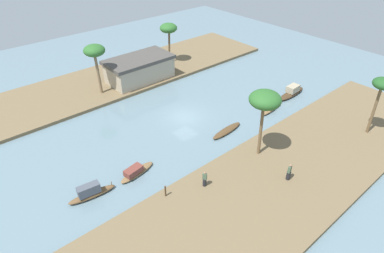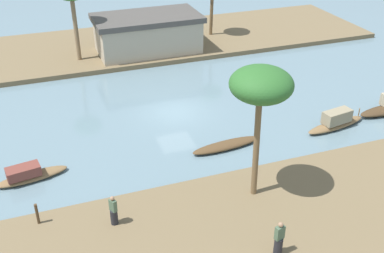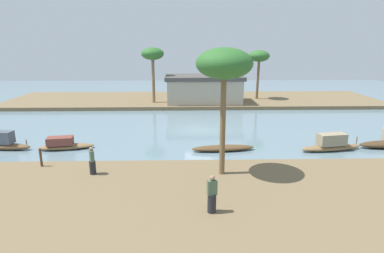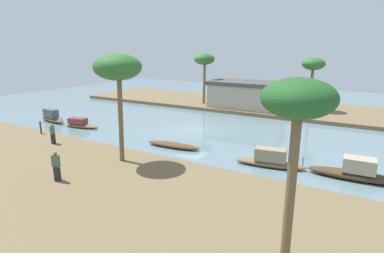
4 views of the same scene
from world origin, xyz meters
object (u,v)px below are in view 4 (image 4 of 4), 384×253
at_px(sampan_midstream, 356,172).
at_px(sampan_with_red_awning, 173,145).
at_px(palm_tree_left_near, 118,69).
at_px(person_on_near_bank, 57,168).
at_px(palm_tree_right_short, 204,61).
at_px(palm_tree_left_far, 298,107).
at_px(sampan_foreground, 80,124).
at_px(riverside_building, 247,94).
at_px(palm_tree_right_tall, 313,65).
at_px(mooring_post, 41,128).
at_px(sampan_open_hull, 52,117).
at_px(sampan_with_tall_canopy, 270,160).
at_px(person_by_mooring, 53,135).

distance_m(sampan_midstream, sampan_with_red_awning, 12.94).
bearing_deg(palm_tree_left_near, person_on_near_bank, -102.16).
bearing_deg(person_on_near_bank, palm_tree_right_short, 87.96).
bearing_deg(palm_tree_left_far, sampan_foreground, 154.30).
xyz_separation_m(person_on_near_bank, riverside_building, (1.29, 26.52, 0.93)).
relative_size(palm_tree_right_tall, riverside_building, 0.66).
relative_size(sampan_with_red_awning, mooring_post, 4.16).
distance_m(sampan_open_hull, palm_tree_right_tall, 30.11).
relative_size(sampan_open_hull, sampan_with_tall_canopy, 0.90).
bearing_deg(palm_tree_left_far, sampan_midstream, 82.09).
relative_size(sampan_foreground, palm_tree_left_far, 0.62).
xyz_separation_m(person_by_mooring, palm_tree_left_near, (7.31, -0.03, 5.38)).
xyz_separation_m(palm_tree_left_near, palm_tree_right_short, (-5.85, 22.27, -0.36)).
distance_m(sampan_open_hull, palm_tree_right_short, 19.93).
height_order(sampan_with_tall_canopy, riverside_building, riverside_building).
height_order(sampan_open_hull, person_on_near_bank, person_on_near_bank).
bearing_deg(riverside_building, palm_tree_left_near, -91.22).
distance_m(palm_tree_left_near, palm_tree_left_far, 13.28).
height_order(palm_tree_left_near, riverside_building, palm_tree_left_near).
distance_m(sampan_foreground, riverside_building, 20.11).
bearing_deg(sampan_open_hull, palm_tree_right_tall, 46.62).
xyz_separation_m(palm_tree_right_tall, palm_tree_right_short, (-13.32, -2.22, 0.33)).
bearing_deg(mooring_post, sampan_midstream, 9.77).
bearing_deg(palm_tree_left_near, sampan_foreground, 152.70).
distance_m(sampan_midstream, palm_tree_left_near, 15.85).
bearing_deg(sampan_with_tall_canopy, sampan_midstream, -2.86).
relative_size(sampan_with_tall_canopy, palm_tree_left_far, 0.73).
xyz_separation_m(person_by_mooring, palm_tree_left_far, (19.42, -5.47, 4.99)).
bearing_deg(palm_tree_left_far, sampan_open_hull, 157.92).
xyz_separation_m(sampan_open_hull, person_on_near_bank, (14.58, -10.09, 0.61)).
bearing_deg(sampan_midstream, palm_tree_right_short, 136.28).
xyz_separation_m(sampan_midstream, palm_tree_right_tall, (-6.16, 19.02, 5.29)).
height_order(sampan_midstream, riverside_building, riverside_building).
bearing_deg(sampan_with_red_awning, sampan_open_hull, 172.39).
height_order(sampan_midstream, mooring_post, mooring_post).
bearing_deg(sampan_open_hull, palm_tree_left_far, -14.65).
xyz_separation_m(sampan_with_red_awning, palm_tree_right_short, (-6.54, 17.24, 5.91)).
distance_m(person_by_mooring, palm_tree_right_short, 22.85).
height_order(sampan_with_tall_canopy, person_by_mooring, person_by_mooring).
xyz_separation_m(mooring_post, palm_tree_right_short, (4.87, 20.99, 5.13)).
relative_size(sampan_open_hull, palm_tree_right_short, 0.64).
height_order(sampan_with_tall_canopy, mooring_post, mooring_post).
relative_size(sampan_with_tall_canopy, palm_tree_right_tall, 0.76).
relative_size(palm_tree_left_near, palm_tree_right_short, 1.05).
relative_size(sampan_open_hull, palm_tree_left_near, 0.61).
height_order(sampan_with_tall_canopy, person_on_near_bank, person_on_near_bank).
height_order(person_on_near_bank, palm_tree_left_far, palm_tree_left_far).
distance_m(sampan_midstream, sampan_open_hull, 29.14).
height_order(person_on_near_bank, mooring_post, person_on_near_bank).
bearing_deg(riverside_building, sampan_open_hull, -134.30).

